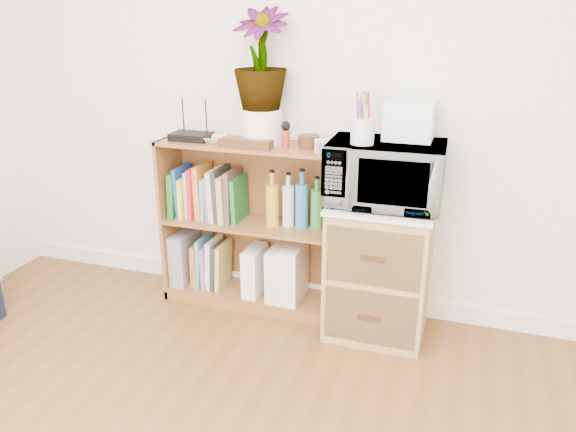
% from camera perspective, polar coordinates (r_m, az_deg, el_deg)
% --- Properties ---
extents(skirting_board, '(4.00, 0.02, 0.10)m').
position_cam_1_polar(skirting_board, '(3.36, 2.80, -7.64)').
color(skirting_board, white).
rests_on(skirting_board, ground).
extents(bookshelf, '(1.00, 0.30, 0.95)m').
position_cam_1_polar(bookshelf, '(3.17, -3.86, -1.02)').
color(bookshelf, brown).
rests_on(bookshelf, ground).
extents(wicker_unit, '(0.50, 0.45, 0.70)m').
position_cam_1_polar(wicker_unit, '(2.97, 9.25, -5.42)').
color(wicker_unit, '#9E7542').
rests_on(wicker_unit, ground).
extents(microwave, '(0.57, 0.39, 0.31)m').
position_cam_1_polar(microwave, '(2.77, 9.82, 4.29)').
color(microwave, silver).
rests_on(microwave, wicker_unit).
extents(pen_cup, '(0.11, 0.11, 0.12)m').
position_cam_1_polar(pen_cup, '(2.68, 7.58, 8.56)').
color(pen_cup, white).
rests_on(pen_cup, microwave).
extents(small_appliance, '(0.23, 0.19, 0.18)m').
position_cam_1_polar(small_appliance, '(2.80, 12.21, 9.46)').
color(small_appliance, white).
rests_on(small_appliance, microwave).
extents(router, '(0.21, 0.15, 0.04)m').
position_cam_1_polar(router, '(3.14, -9.78, 7.98)').
color(router, black).
rests_on(router, bookshelf).
extents(white_bowl, '(0.13, 0.13, 0.03)m').
position_cam_1_polar(white_bowl, '(3.07, -7.51, 7.75)').
color(white_bowl, silver).
rests_on(white_bowl, bookshelf).
extents(plant_pot, '(0.22, 0.22, 0.18)m').
position_cam_1_polar(plant_pot, '(3.00, -2.68, 9.08)').
color(plant_pot, white).
rests_on(plant_pot, bookshelf).
extents(potted_plant, '(0.28, 0.28, 0.51)m').
position_cam_1_polar(potted_plant, '(2.95, -2.80, 15.66)').
color(potted_plant, '#2C6B2A').
rests_on(potted_plant, plant_pot).
extents(trinket_box, '(0.28, 0.07, 0.05)m').
position_cam_1_polar(trinket_box, '(2.92, -4.33, 7.36)').
color(trinket_box, '#38230F').
rests_on(trinket_box, bookshelf).
extents(kokeshi_doll, '(0.04, 0.04, 0.09)m').
position_cam_1_polar(kokeshi_doll, '(2.90, -0.22, 7.81)').
color(kokeshi_doll, '#A32A14').
rests_on(kokeshi_doll, bookshelf).
extents(wooden_bowl, '(0.11, 0.11, 0.06)m').
position_cam_1_polar(wooden_bowl, '(2.92, 2.11, 7.57)').
color(wooden_bowl, '#38230F').
rests_on(wooden_bowl, bookshelf).
extents(paint_jars, '(0.11, 0.04, 0.06)m').
position_cam_1_polar(paint_jars, '(2.80, 3.66, 6.92)').
color(paint_jars, pink).
rests_on(paint_jars, bookshelf).
extents(file_box, '(0.09, 0.25, 0.31)m').
position_cam_1_polar(file_box, '(3.44, -10.41, -4.07)').
color(file_box, gray).
rests_on(file_box, bookshelf).
extents(magazine_holder_left, '(0.09, 0.22, 0.28)m').
position_cam_1_polar(magazine_holder_left, '(3.26, -3.38, -5.51)').
color(magazine_holder_left, white).
rests_on(magazine_holder_left, bookshelf).
extents(magazine_holder_mid, '(0.10, 0.24, 0.30)m').
position_cam_1_polar(magazine_holder_mid, '(3.20, -0.88, -5.69)').
color(magazine_holder_mid, white).
rests_on(magazine_holder_mid, bookshelf).
extents(magazine_holder_right, '(0.10, 0.26, 0.32)m').
position_cam_1_polar(magazine_holder_right, '(3.18, 0.57, -5.74)').
color(magazine_holder_right, white).
rests_on(magazine_holder_right, bookshelf).
extents(cookbooks, '(0.41, 0.20, 0.31)m').
position_cam_1_polar(cookbooks, '(3.22, -8.19, 2.20)').
color(cookbooks, '#1B671C').
rests_on(cookbooks, bookshelf).
extents(liquor_bottles, '(0.46, 0.07, 0.32)m').
position_cam_1_polar(liquor_bottles, '(3.01, 1.79, 1.33)').
color(liquor_bottles, gold).
rests_on(liquor_bottles, bookshelf).
extents(lower_books, '(0.20, 0.19, 0.30)m').
position_cam_1_polar(lower_books, '(3.37, -7.81, -4.74)').
color(lower_books, '#BE6421').
rests_on(lower_books, bookshelf).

